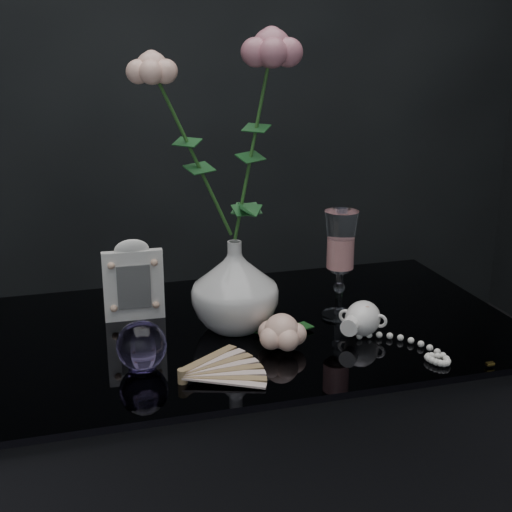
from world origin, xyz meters
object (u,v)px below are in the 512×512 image
object	(u,v)px
paperweight	(142,345)
pearl_jar	(363,317)
picture_frame	(133,280)
loose_rose	(282,332)
vase	(235,286)
wine_glass	(340,265)

from	to	relation	value
paperweight	pearl_jar	size ratio (longest dim) A/B	0.36
picture_frame	loose_rose	world-z (taller)	picture_frame
pearl_jar	loose_rose	bearing A→B (deg)	-134.70
vase	loose_rose	size ratio (longest dim) A/B	0.90
wine_glass	pearl_jar	distance (m)	0.12
wine_glass	picture_frame	bearing A→B (deg)	165.67
vase	loose_rose	bearing A→B (deg)	-63.63
vase	paperweight	distance (m)	0.23
vase	pearl_jar	size ratio (longest dim) A/B	0.73
loose_rose	paperweight	bearing A→B (deg)	-166.66
paperweight	wine_glass	bearing A→B (deg)	17.18
picture_frame	paperweight	bearing A→B (deg)	-91.49
picture_frame	pearl_jar	xyz separation A→B (m)	(0.39, -0.19, -0.05)
wine_glass	picture_frame	xyz separation A→B (m)	(-0.38, 0.10, -0.03)
wine_glass	picture_frame	size ratio (longest dim) A/B	1.32
vase	wine_glass	world-z (taller)	wine_glass
vase	paperweight	world-z (taller)	vase
wine_glass	pearl_jar	bearing A→B (deg)	-83.77
wine_glass	paperweight	world-z (taller)	wine_glass
pearl_jar	paperweight	bearing A→B (deg)	-137.56
vase	paperweight	xyz separation A→B (m)	(-0.19, -0.12, -0.04)
loose_rose	pearl_jar	bearing A→B (deg)	18.12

